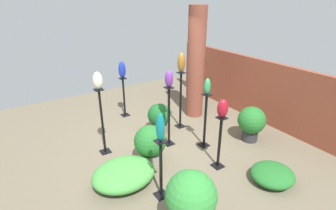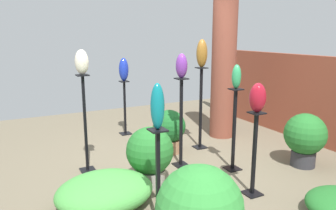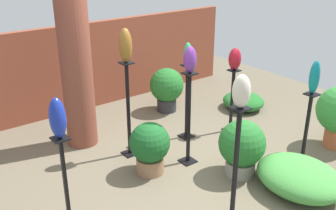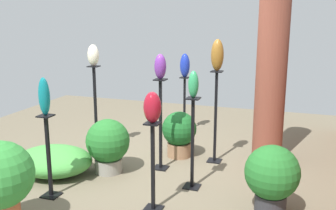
{
  "view_description": "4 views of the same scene",
  "coord_description": "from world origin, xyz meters",
  "px_view_note": "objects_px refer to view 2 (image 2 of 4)",
  "views": [
    {
      "loc": [
        4.03,
        -2.49,
        2.97
      ],
      "look_at": [
        -0.28,
        0.3,
        0.77
      ],
      "focal_mm": 28.0,
      "sensor_mm": 36.0,
      "label": 1
    },
    {
      "loc": [
        3.88,
        -2.06,
        1.88
      ],
      "look_at": [
        -0.26,
        0.06,
        0.86
      ],
      "focal_mm": 35.0,
      "sensor_mm": 36.0,
      "label": 2
    },
    {
      "loc": [
        -3.05,
        -3.4,
        2.81
      ],
      "look_at": [
        -0.2,
        0.35,
        0.82
      ],
      "focal_mm": 42.0,
      "sensor_mm": 36.0,
      "label": 3
    },
    {
      "loc": [
        4.88,
        1.93,
        2.14
      ],
      "look_at": [
        -0.2,
        0.19,
        0.88
      ],
      "focal_mm": 42.0,
      "sensor_mm": 36.0,
      "label": 4
    }
  ],
  "objects_px": {
    "pedestal_cobalt": "(125,110)",
    "pedestal_bronze": "(201,112)",
    "pedestal_ruby": "(254,158)",
    "art_vase_ruby": "(258,98)",
    "brick_pillar": "(224,63)",
    "art_vase_ivory": "(82,62)",
    "pedestal_ivory": "(85,128)",
    "art_vase_violet": "(182,66)",
    "pedestal_violet": "(181,126)",
    "potted_plant_near_pillar": "(150,154)",
    "art_vase_teal": "(157,106)",
    "art_vase_cobalt": "(124,70)",
    "potted_plant_back_center": "(169,129)",
    "art_vase_bronze": "(202,53)",
    "pedestal_teal": "(158,183)",
    "art_vase_jade": "(236,77)",
    "potted_plant_front_left": "(305,137)",
    "pedestal_jade": "(234,133)"
  },
  "relations": [
    {
      "from": "brick_pillar",
      "to": "pedestal_ruby",
      "type": "height_order",
      "value": "brick_pillar"
    },
    {
      "from": "potted_plant_near_pillar",
      "to": "potted_plant_front_left",
      "type": "distance_m",
      "value": 2.26
    },
    {
      "from": "art_vase_violet",
      "to": "art_vase_teal",
      "type": "height_order",
      "value": "art_vase_violet"
    },
    {
      "from": "pedestal_ruby",
      "to": "art_vase_ruby",
      "type": "height_order",
      "value": "art_vase_ruby"
    },
    {
      "from": "pedestal_ivory",
      "to": "art_vase_bronze",
      "type": "bearing_deg",
      "value": 92.42
    },
    {
      "from": "potted_plant_near_pillar",
      "to": "potted_plant_front_left",
      "type": "height_order",
      "value": "potted_plant_front_left"
    },
    {
      "from": "pedestal_cobalt",
      "to": "pedestal_ivory",
      "type": "height_order",
      "value": "pedestal_ivory"
    },
    {
      "from": "pedestal_ivory",
      "to": "art_vase_violet",
      "type": "xyz_separation_m",
      "value": [
        0.44,
        1.25,
        0.83
      ]
    },
    {
      "from": "art_vase_jade",
      "to": "potted_plant_front_left",
      "type": "height_order",
      "value": "art_vase_jade"
    },
    {
      "from": "pedestal_cobalt",
      "to": "pedestal_bronze",
      "type": "bearing_deg",
      "value": 33.31
    },
    {
      "from": "art_vase_jade",
      "to": "potted_plant_back_center",
      "type": "bearing_deg",
      "value": -154.38
    },
    {
      "from": "pedestal_bronze",
      "to": "art_vase_teal",
      "type": "distance_m",
      "value": 2.46
    },
    {
      "from": "art_vase_jade",
      "to": "potted_plant_near_pillar",
      "type": "xyz_separation_m",
      "value": [
        -0.11,
        -1.22,
        -0.91
      ]
    },
    {
      "from": "brick_pillar",
      "to": "pedestal_cobalt",
      "type": "relative_size",
      "value": 2.67
    },
    {
      "from": "art_vase_ruby",
      "to": "potted_plant_back_center",
      "type": "distance_m",
      "value": 1.9
    },
    {
      "from": "brick_pillar",
      "to": "pedestal_cobalt",
      "type": "distance_m",
      "value": 2.03
    },
    {
      "from": "pedestal_cobalt",
      "to": "potted_plant_back_center",
      "type": "relative_size",
      "value": 1.46
    },
    {
      "from": "brick_pillar",
      "to": "pedestal_jade",
      "type": "distance_m",
      "value": 1.78
    },
    {
      "from": "pedestal_jade",
      "to": "art_vase_ruby",
      "type": "distance_m",
      "value": 0.99
    },
    {
      "from": "pedestal_ruby",
      "to": "art_vase_jade",
      "type": "height_order",
      "value": "art_vase_jade"
    },
    {
      "from": "art_vase_ruby",
      "to": "art_vase_ivory",
      "type": "xyz_separation_m",
      "value": [
        -1.59,
        -1.58,
        0.34
      ]
    },
    {
      "from": "pedestal_ruby",
      "to": "art_vase_cobalt",
      "type": "bearing_deg",
      "value": -169.99
    },
    {
      "from": "art_vase_jade",
      "to": "art_vase_teal",
      "type": "relative_size",
      "value": 0.74
    },
    {
      "from": "brick_pillar",
      "to": "art_vase_bronze",
      "type": "distance_m",
      "value": 0.84
    },
    {
      "from": "pedestal_bronze",
      "to": "potted_plant_near_pillar",
      "type": "xyz_separation_m",
      "value": [
        0.86,
        -1.3,
        -0.22
      ]
    },
    {
      "from": "brick_pillar",
      "to": "art_vase_teal",
      "type": "height_order",
      "value": "brick_pillar"
    },
    {
      "from": "pedestal_teal",
      "to": "art_vase_violet",
      "type": "xyz_separation_m",
      "value": [
        -1.24,
        0.95,
        0.99
      ]
    },
    {
      "from": "brick_pillar",
      "to": "art_vase_ivory",
      "type": "distance_m",
      "value": 2.67
    },
    {
      "from": "pedestal_jade",
      "to": "potted_plant_near_pillar",
      "type": "xyz_separation_m",
      "value": [
        -0.11,
        -1.22,
        -0.12
      ]
    },
    {
      "from": "art_vase_bronze",
      "to": "potted_plant_back_center",
      "type": "distance_m",
      "value": 1.32
    },
    {
      "from": "pedestal_teal",
      "to": "art_vase_cobalt",
      "type": "bearing_deg",
      "value": 166.07
    },
    {
      "from": "pedestal_jade",
      "to": "pedestal_teal",
      "type": "bearing_deg",
      "value": -63.01
    },
    {
      "from": "art_vase_cobalt",
      "to": "brick_pillar",
      "type": "bearing_deg",
      "value": 59.64
    },
    {
      "from": "pedestal_violet",
      "to": "art_vase_ivory",
      "type": "distance_m",
      "value": 1.62
    },
    {
      "from": "art_vase_ivory",
      "to": "pedestal_teal",
      "type": "bearing_deg",
      "value": 10.26
    },
    {
      "from": "art_vase_violet",
      "to": "art_vase_bronze",
      "type": "height_order",
      "value": "art_vase_bronze"
    },
    {
      "from": "art_vase_cobalt",
      "to": "potted_plant_front_left",
      "type": "distance_m",
      "value": 3.27
    },
    {
      "from": "pedestal_ruby",
      "to": "pedestal_teal",
      "type": "xyz_separation_m",
      "value": [
        0.08,
        -1.28,
        -0.0
      ]
    },
    {
      "from": "pedestal_violet",
      "to": "potted_plant_near_pillar",
      "type": "xyz_separation_m",
      "value": [
        0.34,
        -0.64,
        -0.18
      ]
    },
    {
      "from": "brick_pillar",
      "to": "art_vase_cobalt",
      "type": "bearing_deg",
      "value": -120.36
    },
    {
      "from": "potted_plant_back_center",
      "to": "art_vase_violet",
      "type": "bearing_deg",
      "value": -10.02
    },
    {
      "from": "pedestal_cobalt",
      "to": "art_vase_ivory",
      "type": "xyz_separation_m",
      "value": [
        1.38,
        -1.06,
        1.05
      ]
    },
    {
      "from": "pedestal_violet",
      "to": "potted_plant_back_center",
      "type": "distance_m",
      "value": 0.6
    },
    {
      "from": "art_vase_teal",
      "to": "pedestal_teal",
      "type": "bearing_deg",
      "value": 0.0
    },
    {
      "from": "art_vase_jade",
      "to": "art_vase_teal",
      "type": "xyz_separation_m",
      "value": [
        0.78,
        -1.53,
        -0.1
      ]
    },
    {
      "from": "art_vase_cobalt",
      "to": "art_vase_violet",
      "type": "bearing_deg",
      "value": 6.1
    },
    {
      "from": "pedestal_jade",
      "to": "art_vase_ivory",
      "type": "height_order",
      "value": "art_vase_ivory"
    },
    {
      "from": "pedestal_cobalt",
      "to": "potted_plant_near_pillar",
      "type": "relative_size",
      "value": 1.37
    },
    {
      "from": "art_vase_ivory",
      "to": "pedestal_ruby",
      "type": "bearing_deg",
      "value": 44.88
    },
    {
      "from": "brick_pillar",
      "to": "pedestal_ivory",
      "type": "height_order",
      "value": "brick_pillar"
    }
  ]
}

